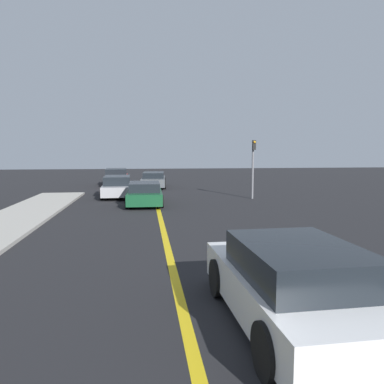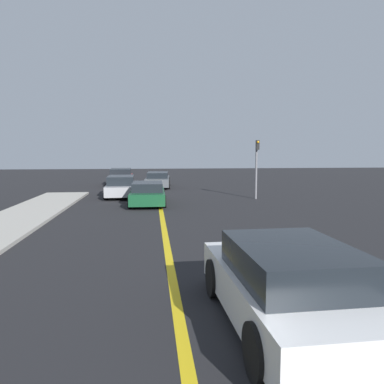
# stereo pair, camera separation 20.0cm
# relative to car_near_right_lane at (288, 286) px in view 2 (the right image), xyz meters

# --- Properties ---
(road_center_line) EXTENTS (0.20, 60.00, 0.01)m
(road_center_line) POSITION_rel_car_near_right_lane_xyz_m (-1.68, 11.50, -0.67)
(road_center_line) COLOR gold
(road_center_line) RESTS_ON ground_plane
(car_near_right_lane) EXTENTS (2.12, 4.36, 1.37)m
(car_near_right_lane) POSITION_rel_car_near_right_lane_xyz_m (0.00, 0.00, 0.00)
(car_near_right_lane) COLOR silver
(car_near_right_lane) RESTS_ON ground_plane
(car_ahead_center) EXTENTS (1.90, 4.24, 1.17)m
(car_ahead_center) POSITION_rel_car_near_right_lane_xyz_m (-2.32, 13.99, -0.10)
(car_ahead_center) COLOR #144728
(car_ahead_center) RESTS_ON ground_plane
(car_far_distant) EXTENTS (1.97, 4.55, 1.28)m
(car_far_distant) POSITION_rel_car_near_right_lane_xyz_m (-3.96, 17.54, -0.04)
(car_far_distant) COLOR #9E9EA3
(car_far_distant) RESTS_ON ground_plane
(car_parked_left_lot) EXTENTS (2.05, 4.72, 1.17)m
(car_parked_left_lot) POSITION_rel_car_near_right_lane_xyz_m (-1.64, 23.15, -0.09)
(car_parked_left_lot) COLOR #4C5156
(car_parked_left_lot) RESTS_ON ground_plane
(car_oncoming_far) EXTENTS (2.11, 4.69, 1.36)m
(car_oncoming_far) POSITION_rel_car_near_right_lane_xyz_m (-4.58, 25.44, -0.02)
(car_oncoming_far) COLOR maroon
(car_oncoming_far) RESTS_ON ground_plane
(traffic_light) EXTENTS (0.18, 0.40, 3.39)m
(traffic_light) POSITION_rel_car_near_right_lane_xyz_m (3.92, 15.56, 1.45)
(traffic_light) COLOR slate
(traffic_light) RESTS_ON ground_plane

